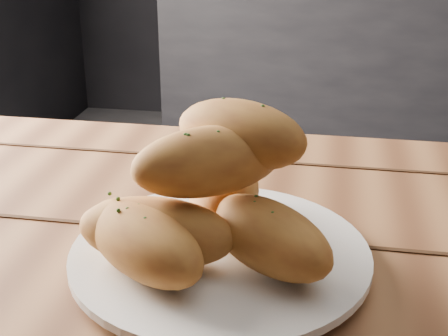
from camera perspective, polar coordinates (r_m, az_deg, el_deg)
plate at (r=0.58m, az=-0.35°, el=-8.12°), size 0.27×0.27×0.02m
bread_rolls at (r=0.55m, az=-1.61°, el=-2.99°), size 0.25×0.24×0.13m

